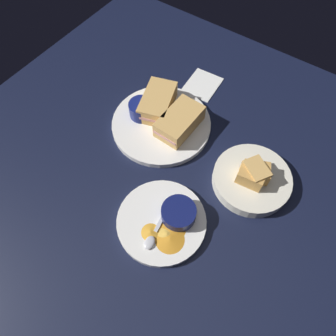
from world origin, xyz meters
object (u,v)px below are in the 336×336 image
at_px(spoon_by_gravy_ramekin, 152,237).
at_px(bread_basket_rear, 252,178).
at_px(ramekin_dark_sauce, 141,109).
at_px(sandwich_half_near, 180,121).
at_px(sandwich_half_far, 158,102).
at_px(spoon_by_dark_ramekin, 158,122).
at_px(plate_sandwich_main, 161,124).
at_px(ramekin_light_gravy, 179,213).
at_px(plate_chips_companion, 162,222).

bearing_deg(spoon_by_gravy_ramekin, bread_basket_rear, 156.19).
bearing_deg(ramekin_dark_sauce, sandwich_half_near, 101.16).
height_order(sandwich_half_far, spoon_by_dark_ramekin, sandwich_half_far).
distance_m(sandwich_half_near, spoon_by_dark_ramekin, 0.06).
xyz_separation_m(sandwich_half_far, bread_basket_rear, (0.05, 0.32, -0.02)).
height_order(plate_sandwich_main, ramekin_light_gravy, ramekin_light_gravy).
height_order(ramekin_light_gravy, spoon_by_gravy_ramekin, ramekin_light_gravy).
relative_size(sandwich_half_far, bread_basket_rear, 0.79).
height_order(plate_chips_companion, bread_basket_rear, bread_basket_rear).
distance_m(ramekin_dark_sauce, spoon_by_dark_ramekin, 0.06).
relative_size(sandwich_half_near, spoon_by_gravy_ramekin, 1.35).
bearing_deg(sandwich_half_far, spoon_by_dark_ramekin, 37.08).
bearing_deg(sandwich_half_near, ramekin_dark_sauce, -78.84).
height_order(sandwich_half_near, sandwich_half_far, same).
distance_m(sandwich_half_near, bread_basket_rear, 0.23).
height_order(spoon_by_dark_ramekin, ramekin_light_gravy, ramekin_light_gravy).
relative_size(sandwich_half_near, ramekin_dark_sauce, 2.01).
xyz_separation_m(sandwich_half_far, spoon_by_dark_ramekin, (0.04, 0.03, -0.02)).
bearing_deg(spoon_by_dark_ramekin, sandwich_half_near, 109.89).
distance_m(sandwich_half_near, ramekin_dark_sauce, 0.11).
relative_size(plate_sandwich_main, spoon_by_gravy_ramekin, 2.68).
bearing_deg(sandwich_half_far, plate_chips_companion, 37.08).
distance_m(plate_sandwich_main, ramekin_dark_sauce, 0.07).
height_order(sandwich_half_far, ramekin_light_gravy, sandwich_half_far).
height_order(ramekin_dark_sauce, bread_basket_rear, bread_basket_rear).
bearing_deg(ramekin_light_gravy, sandwich_half_far, -136.02).
bearing_deg(spoon_by_dark_ramekin, sandwich_half_far, -142.92).
xyz_separation_m(plate_sandwich_main, ramekin_light_gravy, (0.20, 0.19, 0.03)).
xyz_separation_m(plate_sandwich_main, sandwich_half_near, (-0.01, 0.05, 0.03)).
bearing_deg(ramekin_dark_sauce, bread_basket_rear, 88.18).
bearing_deg(spoon_by_dark_ramekin, ramekin_dark_sauce, -88.18).
relative_size(sandwich_half_far, spoon_by_dark_ramekin, 1.49).
relative_size(sandwich_half_near, spoon_by_dark_ramekin, 1.36).
bearing_deg(plate_sandwich_main, sandwich_half_near, 106.04).
distance_m(sandwich_half_far, spoon_by_gravy_ramekin, 0.37).
xyz_separation_m(sandwich_half_near, sandwich_half_far, (-0.02, -0.09, 0.00)).
bearing_deg(ramekin_dark_sauce, spoon_by_gravy_ramekin, 40.87).
xyz_separation_m(sandwich_half_near, ramekin_dark_sauce, (0.02, -0.11, -0.00)).
bearing_deg(ramekin_dark_sauce, spoon_by_dark_ramekin, 91.82).
height_order(sandwich_half_near, bread_basket_rear, bread_basket_rear).
relative_size(ramekin_light_gravy, bread_basket_rear, 0.42).
bearing_deg(sandwich_half_near, plate_sandwich_main, -73.96).
bearing_deg(plate_chips_companion, sandwich_half_near, -154.95).
distance_m(spoon_by_gravy_ramekin, bread_basket_rear, 0.28).
relative_size(ramekin_dark_sauce, spoon_by_gravy_ramekin, 0.67).
bearing_deg(bread_basket_rear, ramekin_light_gravy, -27.62).
bearing_deg(bread_basket_rear, ramekin_dark_sauce, -91.82).
xyz_separation_m(ramekin_dark_sauce, spoon_by_dark_ramekin, (-0.00, 0.05, -0.02)).
bearing_deg(sandwich_half_near, plate_chips_companion, 25.05).
relative_size(plate_sandwich_main, ramekin_dark_sauce, 3.99).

